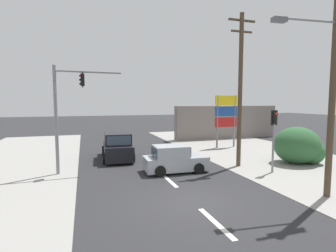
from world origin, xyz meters
The scene contains 14 objects.
ground_plane centered at (0.00, 0.00, 0.00)m, with size 140.00×140.00×0.00m, color #28282B.
lane_dash_near centered at (0.00, -2.00, 0.00)m, with size 0.20×2.40×0.01m, color silver.
lane_dash_mid centered at (0.00, 3.00, 0.00)m, with size 0.20×2.40×0.01m, color silver.
lane_dash_far centered at (0.00, 8.00, 0.00)m, with size 0.20×2.40×0.01m, color silver.
kerb_right_verge centered at (9.00, 2.00, 0.01)m, with size 10.00×44.00×0.02m, color gray.
utility_pole_foreground_right centered at (5.51, -1.28, 5.36)m, with size 3.78×0.53×9.98m.
utility_pole_midground_right centered at (5.08, 4.52, 4.90)m, with size 1.80×0.26×9.33m.
traffic_signal_mast centered at (-5.00, 6.01, 3.83)m, with size 3.69×0.44×6.00m.
pedestal_signal_right_kerb centered at (6.07, 2.59, 2.42)m, with size 0.44×0.29×3.56m.
shopping_plaza_sign centered at (7.82, 10.79, 2.98)m, with size 2.10×0.16×4.60m.
roadside_bush centered at (9.26, 3.93, 1.13)m, with size 3.15×2.70×2.40m.
shopfront_wall_far centered at (11.00, 16.00, 1.80)m, with size 12.00×1.00×3.60m, color gray.
suv_oncoming_near centered at (-1.88, 9.02, 0.88)m, with size 2.22×4.62×1.90m.
hatchback_oncoming_mid centered at (0.82, 4.53, 0.70)m, with size 3.70×1.89×1.53m.
Camera 1 is at (-4.10, -9.49, 4.01)m, focal length 28.00 mm.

